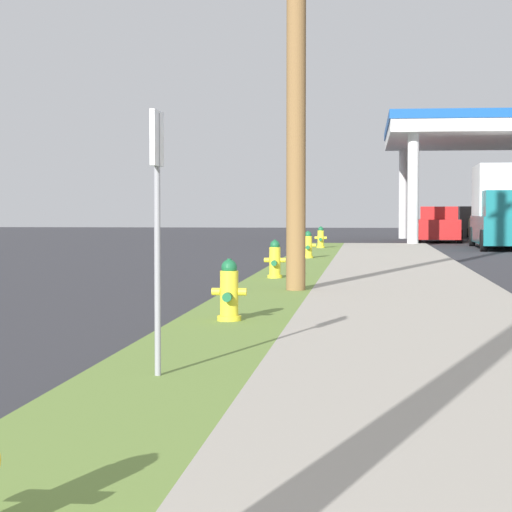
{
  "coord_description": "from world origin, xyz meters",
  "views": [
    {
      "loc": [
        2.33,
        -0.52,
        1.46
      ],
      "look_at": [
        0.79,
        13.47,
        0.81
      ],
      "focal_mm": 71.55,
      "sensor_mm": 36.0,
      "label": 1
    }
  ],
  "objects_px": {
    "fire_hydrant_second": "(229,294)",
    "street_sign_post": "(157,187)",
    "truck_teal_at_forecourt": "(504,208)",
    "fire_hydrant_third": "(275,261)",
    "fire_hydrant_fourth": "(308,246)",
    "fire_hydrant_fifth": "(321,238)",
    "car_red_by_far_pump": "(439,226)",
    "car_tan_by_near_pump": "(491,225)"
  },
  "relations": [
    {
      "from": "car_tan_by_near_pump",
      "to": "truck_teal_at_forecourt",
      "type": "distance_m",
      "value": 10.8
    },
    {
      "from": "fire_hydrant_third",
      "to": "car_red_by_far_pump",
      "type": "relative_size",
      "value": 0.16
    },
    {
      "from": "street_sign_post",
      "to": "car_tan_by_near_pump",
      "type": "distance_m",
      "value": 41.85
    },
    {
      "from": "street_sign_post",
      "to": "car_red_by_far_pump",
      "type": "xyz_separation_m",
      "value": [
        4.8,
        37.67,
        -0.91
      ]
    },
    {
      "from": "fire_hydrant_fourth",
      "to": "truck_teal_at_forecourt",
      "type": "xyz_separation_m",
      "value": [
        6.62,
        10.52,
        1.04
      ]
    },
    {
      "from": "fire_hydrant_fifth",
      "to": "car_tan_by_near_pump",
      "type": "bearing_deg",
      "value": 61.91
    },
    {
      "from": "fire_hydrant_second",
      "to": "car_tan_by_near_pump",
      "type": "distance_m",
      "value": 37.84
    },
    {
      "from": "fire_hydrant_second",
      "to": "fire_hydrant_fourth",
      "type": "bearing_deg",
      "value": 89.92
    },
    {
      "from": "fire_hydrant_third",
      "to": "car_red_by_far_pump",
      "type": "height_order",
      "value": "car_red_by_far_pump"
    },
    {
      "from": "car_tan_by_near_pump",
      "to": "car_red_by_far_pump",
      "type": "height_order",
      "value": "same"
    },
    {
      "from": "car_red_by_far_pump",
      "to": "fire_hydrant_second",
      "type": "bearing_deg",
      "value": -98.09
    },
    {
      "from": "fire_hydrant_third",
      "to": "truck_teal_at_forecourt",
      "type": "height_order",
      "value": "truck_teal_at_forecourt"
    },
    {
      "from": "fire_hydrant_fourth",
      "to": "fire_hydrant_fifth",
      "type": "relative_size",
      "value": 1.0
    },
    {
      "from": "fire_hydrant_second",
      "to": "car_tan_by_near_pump",
      "type": "xyz_separation_m",
      "value": [
        7.43,
        37.11,
        0.28
      ]
    },
    {
      "from": "street_sign_post",
      "to": "car_tan_by_near_pump",
      "type": "height_order",
      "value": "street_sign_post"
    },
    {
      "from": "fire_hydrant_fourth",
      "to": "car_tan_by_near_pump",
      "type": "relative_size",
      "value": 0.16
    },
    {
      "from": "fire_hydrant_fifth",
      "to": "car_red_by_far_pump",
      "type": "bearing_deg",
      "value": 65.41
    },
    {
      "from": "car_tan_by_near_pump",
      "to": "street_sign_post",
      "type": "bearing_deg",
      "value": -100.27
    },
    {
      "from": "fire_hydrant_fifth",
      "to": "fire_hydrant_third",
      "type": "bearing_deg",
      "value": -90.64
    },
    {
      "from": "fire_hydrant_fifth",
      "to": "fire_hydrant_fourth",
      "type": "bearing_deg",
      "value": -90.06
    },
    {
      "from": "street_sign_post",
      "to": "car_tan_by_near_pump",
      "type": "bearing_deg",
      "value": 79.73
    },
    {
      "from": "fire_hydrant_second",
      "to": "fire_hydrant_fifth",
      "type": "height_order",
      "value": "same"
    },
    {
      "from": "street_sign_post",
      "to": "truck_teal_at_forecourt",
      "type": "xyz_separation_m",
      "value": [
        6.66,
        30.42,
        -0.15
      ]
    },
    {
      "from": "fire_hydrant_second",
      "to": "car_red_by_far_pump",
      "type": "bearing_deg",
      "value": 81.91
    },
    {
      "from": "fire_hydrant_second",
      "to": "truck_teal_at_forecourt",
      "type": "height_order",
      "value": "truck_teal_at_forecourt"
    },
    {
      "from": "truck_teal_at_forecourt",
      "to": "fire_hydrant_third",
      "type": "bearing_deg",
      "value": -109.91
    },
    {
      "from": "fire_hydrant_fourth",
      "to": "car_tan_by_near_pump",
      "type": "xyz_separation_m",
      "value": [
        7.41,
        21.26,
        0.28
      ]
    },
    {
      "from": "fire_hydrant_fifth",
      "to": "street_sign_post",
      "type": "bearing_deg",
      "value": -90.11
    },
    {
      "from": "fire_hydrant_fourth",
      "to": "fire_hydrant_fifth",
      "type": "distance_m",
      "value": 7.39
    },
    {
      "from": "truck_teal_at_forecourt",
      "to": "fire_hydrant_fourth",
      "type": "bearing_deg",
      "value": -122.18
    },
    {
      "from": "car_tan_by_near_pump",
      "to": "truck_teal_at_forecourt",
      "type": "xyz_separation_m",
      "value": [
        -0.8,
        -10.75,
        0.77
      ]
    },
    {
      "from": "fire_hydrant_fourth",
      "to": "fire_hydrant_fifth",
      "type": "height_order",
      "value": "same"
    },
    {
      "from": "fire_hydrant_third",
      "to": "car_tan_by_near_pump",
      "type": "xyz_separation_m",
      "value": [
        7.58,
        29.48,
        0.28
      ]
    },
    {
      "from": "fire_hydrant_third",
      "to": "car_tan_by_near_pump",
      "type": "bearing_deg",
      "value": 75.58
    },
    {
      "from": "fire_hydrant_second",
      "to": "fire_hydrant_fifth",
      "type": "distance_m",
      "value": 23.23
    },
    {
      "from": "fire_hydrant_fifth",
      "to": "car_tan_by_near_pump",
      "type": "height_order",
      "value": "car_tan_by_near_pump"
    },
    {
      "from": "car_red_by_far_pump",
      "to": "truck_teal_at_forecourt",
      "type": "xyz_separation_m",
      "value": [
        1.86,
        -7.25,
        0.77
      ]
    },
    {
      "from": "fire_hydrant_second",
      "to": "fire_hydrant_third",
      "type": "bearing_deg",
      "value": 91.09
    },
    {
      "from": "fire_hydrant_fifth",
      "to": "car_red_by_far_pump",
      "type": "relative_size",
      "value": 0.16
    },
    {
      "from": "fire_hydrant_second",
      "to": "street_sign_post",
      "type": "bearing_deg",
      "value": -90.33
    },
    {
      "from": "car_tan_by_near_pump",
      "to": "fire_hydrant_fifth",
      "type": "bearing_deg",
      "value": -118.09
    },
    {
      "from": "fire_hydrant_third",
      "to": "fire_hydrant_second",
      "type": "bearing_deg",
      "value": -88.91
    }
  ]
}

